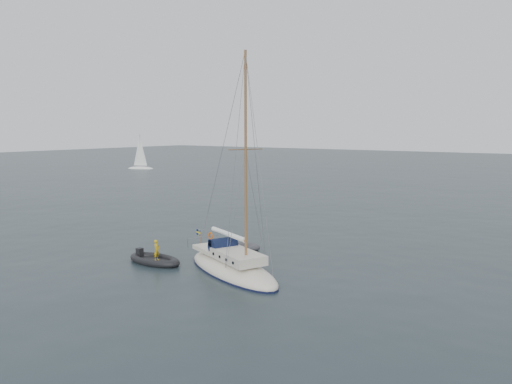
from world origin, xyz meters
The scene contains 5 objects.
ground centered at (0.00, 0.00, 0.00)m, with size 300.00×300.00×0.00m, color black.
sailboat centered at (-1.72, -2.88, 0.95)m, with size 8.78×2.63×12.50m.
dinghy centered at (-4.67, 1.71, 0.18)m, with size 2.90×1.31×0.42m.
rib centered at (-6.82, -3.90, 0.23)m, with size 3.79×1.72×1.46m.
distant_yacht_a centered at (-60.15, 43.56, 3.09)m, with size 5.46×2.91×7.23m.
Camera 1 is at (14.79, -24.36, 8.04)m, focal length 35.00 mm.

